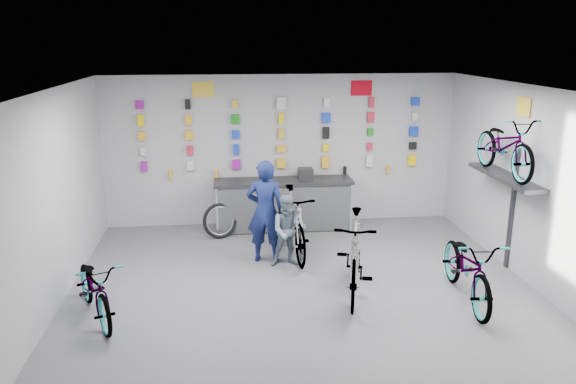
{
  "coord_description": "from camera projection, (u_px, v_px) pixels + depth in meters",
  "views": [
    {
      "loc": [
        -1.08,
        -7.01,
        3.68
      ],
      "look_at": [
        -0.15,
        1.4,
        1.35
      ],
      "focal_mm": 35.0,
      "sensor_mm": 36.0,
      "label": 1
    }
  ],
  "objects": [
    {
      "name": "wall_right",
      "position": [
        560.0,
        200.0,
        7.78
      ],
      "size": [
        0.0,
        8.0,
        8.0
      ],
      "primitive_type": "plane",
      "rotation": [
        1.57,
        0.0,
        -1.57
      ],
      "color": "#AAAAAC",
      "rests_on": "floor"
    },
    {
      "name": "sign_side",
      "position": [
        523.0,
        107.0,
        8.63
      ],
      "size": [
        0.02,
        0.4,
        0.3
      ],
      "primitive_type": "cube",
      "color": "yellow",
      "rests_on": "wall_right"
    },
    {
      "name": "sign_left",
      "position": [
        203.0,
        90.0,
        10.74
      ],
      "size": [
        0.42,
        0.02,
        0.3
      ],
      "primitive_type": "cube",
      "color": "yellow",
      "rests_on": "wall_back"
    },
    {
      "name": "counter",
      "position": [
        283.0,
        205.0,
        11.07
      ],
      "size": [
        2.7,
        0.66,
        1.0
      ],
      "color": "black",
      "rests_on": "floor"
    },
    {
      "name": "bike_left",
      "position": [
        95.0,
        288.0,
        7.51
      ],
      "size": [
        1.23,
        1.77,
        0.88
      ],
      "primitive_type": "imported",
      "rotation": [
        0.0,
        0.0,
        0.43
      ],
      "color": "gray",
      "rests_on": "floor"
    },
    {
      "name": "customer",
      "position": [
        288.0,
        231.0,
        9.24
      ],
      "size": [
        0.59,
        0.46,
        1.22
      ],
      "primitive_type": "imported",
      "rotation": [
        0.0,
        0.0,
        0.0
      ],
      "color": "slate",
      "rests_on": "floor"
    },
    {
      "name": "spare_wheel",
      "position": [
        220.0,
        221.0,
        10.63
      ],
      "size": [
        0.71,
        0.45,
        0.67
      ],
      "rotation": [
        0.0,
        0.0,
        0.36
      ],
      "color": "black",
      "rests_on": "floor"
    },
    {
      "name": "merch_wall",
      "position": [
        285.0,
        137.0,
        11.11
      ],
      "size": [
        5.56,
        0.08,
        1.57
      ],
      "color": "#9B1195",
      "rests_on": "wall_back"
    },
    {
      "name": "register",
      "position": [
        306.0,
        174.0,
        10.96
      ],
      "size": [
        0.29,
        0.31,
        0.22
      ],
      "primitive_type": "cube",
      "rotation": [
        0.0,
        0.0,
        -0.02
      ],
      "color": "black",
      "rests_on": "counter"
    },
    {
      "name": "wall_left",
      "position": [
        35.0,
        217.0,
        7.04
      ],
      "size": [
        0.0,
        8.0,
        8.0
      ],
      "primitive_type": "plane",
      "rotation": [
        1.57,
        0.0,
        1.57
      ],
      "color": "#AAAAAC",
      "rests_on": "floor"
    },
    {
      "name": "sign_right",
      "position": [
        361.0,
        88.0,
        11.07
      ],
      "size": [
        0.42,
        0.02,
        0.3
      ],
      "primitive_type": "cube",
      "color": "red",
      "rests_on": "wall_back"
    },
    {
      "name": "wall_bracket",
      "position": [
        506.0,
        182.0,
        8.92
      ],
      "size": [
        0.39,
        1.9,
        2.0
      ],
      "color": "#333338",
      "rests_on": "wall_right"
    },
    {
      "name": "bike_service",
      "position": [
        293.0,
        223.0,
        9.69
      ],
      "size": [
        0.69,
        2.0,
        1.18
      ],
      "primitive_type": "imported",
      "rotation": [
        0.0,
        0.0,
        0.07
      ],
      "color": "gray",
      "rests_on": "floor"
    },
    {
      "name": "ceiling",
      "position": [
        312.0,
        94.0,
        7.01
      ],
      "size": [
        8.0,
        8.0,
        0.0
      ],
      "primitive_type": "plane",
      "rotation": [
        3.14,
        0.0,
        0.0
      ],
      "color": "white",
      "rests_on": "wall_back"
    },
    {
      "name": "bike_center",
      "position": [
        355.0,
        255.0,
        8.2
      ],
      "size": [
        1.05,
        2.12,
        1.22
      ],
      "primitive_type": "imported",
      "rotation": [
        0.0,
        0.0,
        -0.25
      ],
      "color": "gray",
      "rests_on": "floor"
    },
    {
      "name": "floor",
      "position": [
        309.0,
        311.0,
        7.81
      ],
      "size": [
        8.0,
        8.0,
        0.0
      ],
      "primitive_type": "plane",
      "color": "#56555B",
      "rests_on": "ground"
    },
    {
      "name": "bike_right",
      "position": [
        468.0,
        267.0,
        8.02
      ],
      "size": [
        0.85,
        2.0,
        1.02
      ],
      "primitive_type": "imported",
      "rotation": [
        0.0,
        0.0,
        -0.09
      ],
      "color": "gray",
      "rests_on": "floor"
    },
    {
      "name": "clerk",
      "position": [
        266.0,
        211.0,
        9.36
      ],
      "size": [
        0.72,
        0.56,
        1.76
      ],
      "primitive_type": "imported",
      "rotation": [
        0.0,
        0.0,
        2.91
      ],
      "color": "#121C4D",
      "rests_on": "floor"
    },
    {
      "name": "wall_back",
      "position": [
        281.0,
        150.0,
        11.24
      ],
      "size": [
        7.0,
        0.0,
        7.0
      ],
      "primitive_type": "plane",
      "rotation": [
        1.57,
        0.0,
        0.0
      ],
      "color": "#AAAAAC",
      "rests_on": "floor"
    },
    {
      "name": "bike_wall",
      "position": [
        505.0,
        146.0,
        8.76
      ],
      "size": [
        0.63,
        1.8,
        0.95
      ],
      "primitive_type": "imported",
      "color": "gray",
      "rests_on": "wall_bracket"
    }
  ]
}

